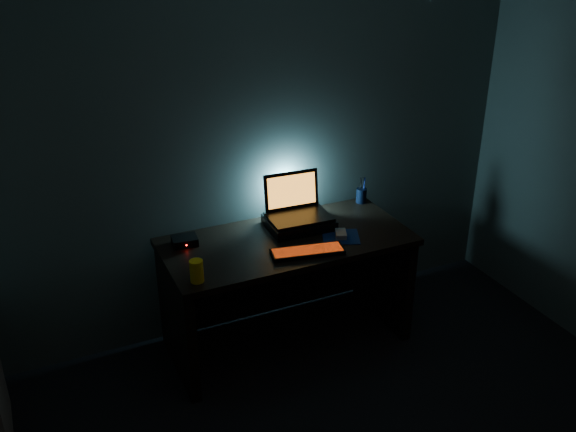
% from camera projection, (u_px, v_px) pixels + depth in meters
% --- Properties ---
extents(room, '(3.50, 4.00, 2.50)m').
position_uv_depth(room, '(472.00, 305.00, 2.32)').
color(room, black).
rests_on(room, ground).
extents(desk, '(1.50, 0.70, 0.75)m').
position_uv_depth(desk, '(284.00, 272.00, 4.02)').
color(desk, black).
rests_on(desk, ground).
extents(riser, '(0.42, 0.32, 0.06)m').
position_uv_depth(riser, '(299.00, 222.00, 4.00)').
color(riser, black).
rests_on(riser, desk).
extents(laptop, '(0.39, 0.30, 0.26)m').
position_uv_depth(laptop, '(296.00, 206.00, 4.00)').
color(laptop, black).
rests_on(laptop, riser).
extents(keyboard, '(0.44, 0.21, 0.03)m').
position_uv_depth(keyboard, '(307.00, 252.00, 3.70)').
color(keyboard, black).
rests_on(keyboard, desk).
extents(mousepad, '(0.28, 0.27, 0.00)m').
position_uv_depth(mousepad, '(341.00, 237.00, 3.89)').
color(mousepad, navy).
rests_on(mousepad, desk).
extents(mouse, '(0.10, 0.12, 0.03)m').
position_uv_depth(mouse, '(341.00, 234.00, 3.88)').
color(mouse, gray).
rests_on(mouse, mousepad).
extents(pen_cup, '(0.08, 0.08, 0.10)m').
position_uv_depth(pen_cup, '(361.00, 196.00, 4.33)').
color(pen_cup, black).
rests_on(pen_cup, desk).
extents(juice_glass, '(0.09, 0.09, 0.13)m').
position_uv_depth(juice_glass, '(197.00, 271.00, 3.40)').
color(juice_glass, yellow).
rests_on(juice_glass, desk).
extents(router, '(0.16, 0.13, 0.05)m').
position_uv_depth(router, '(185.00, 241.00, 3.79)').
color(router, black).
rests_on(router, desk).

